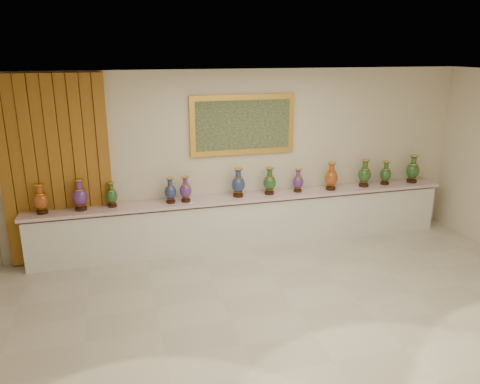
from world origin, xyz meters
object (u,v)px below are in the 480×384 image
object	(u,v)px
vase_0	(41,200)
vase_2	(112,196)
counter	(248,221)
vase_1	(80,196)

from	to	relation	value
vase_0	vase_2	bearing A→B (deg)	2.54
counter	vase_1	xyz separation A→B (m)	(-2.72, -0.02, 0.69)
vase_2	counter	bearing A→B (deg)	-0.50
vase_0	vase_2	world-z (taller)	vase_0
counter	vase_2	world-z (taller)	vase_2
vase_1	vase_0	bearing A→B (deg)	-179.64
vase_0	counter	bearing A→B (deg)	0.46
counter	vase_1	bearing A→B (deg)	-179.52
vase_0	vase_1	bearing A→B (deg)	0.36
counter	vase_0	bearing A→B (deg)	-179.54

